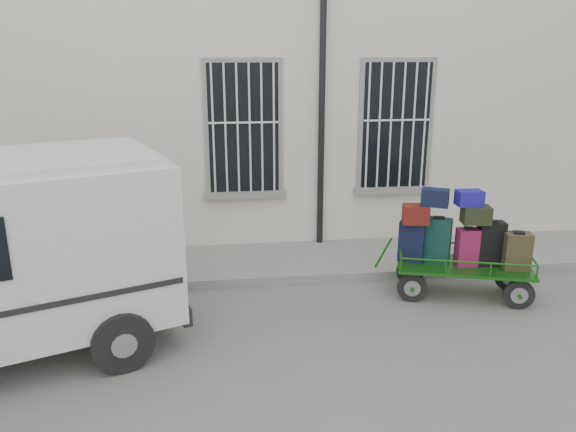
{
  "coord_description": "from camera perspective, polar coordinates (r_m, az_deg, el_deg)",
  "views": [
    {
      "loc": [
        -0.85,
        -6.71,
        3.56
      ],
      "look_at": [
        0.12,
        1.0,
        1.25
      ],
      "focal_mm": 35.0,
      "sensor_mm": 36.0,
      "label": 1
    }
  ],
  "objects": [
    {
      "name": "building",
      "position": [
        12.25,
        -3.29,
        13.93
      ],
      "size": [
        24.0,
        5.15,
        6.0
      ],
      "color": "beige",
      "rests_on": "ground"
    },
    {
      "name": "luggage_cart",
      "position": [
        8.64,
        17.14,
        -2.9
      ],
      "size": [
        2.3,
        1.39,
        1.63
      ],
      "rotation": [
        0.0,
        0.0,
        -0.29
      ],
      "color": "black",
      "rests_on": "ground"
    },
    {
      "name": "ground",
      "position": [
        7.65,
        0.04,
        -11.18
      ],
      "size": [
        80.0,
        80.0,
        0.0
      ],
      "primitive_type": "plane",
      "color": "slate",
      "rests_on": "ground"
    },
    {
      "name": "sidewalk",
      "position": [
        9.61,
        -1.62,
        -4.7
      ],
      "size": [
        24.0,
        1.7,
        0.15
      ],
      "primitive_type": "cube",
      "color": "gray",
      "rests_on": "ground"
    }
  ]
}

